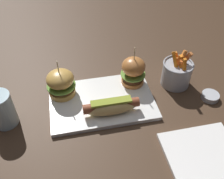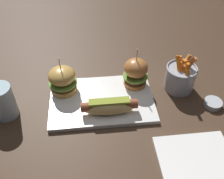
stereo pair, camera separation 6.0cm
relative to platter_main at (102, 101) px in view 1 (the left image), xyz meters
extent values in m
plane|color=#422D1E|center=(0.00, 0.00, -0.01)|extent=(3.00, 3.00, 0.00)
cube|color=white|center=(0.00, 0.00, 0.00)|extent=(0.34, 0.23, 0.01)
ellipsoid|color=tan|center=(0.02, -0.06, 0.03)|extent=(0.17, 0.06, 0.05)
cylinder|color=brown|center=(0.02, -0.06, 0.04)|extent=(0.18, 0.03, 0.03)
cube|color=olive|center=(0.02, -0.06, 0.05)|extent=(0.13, 0.03, 0.01)
cylinder|color=gold|center=(-0.13, 0.06, 0.02)|extent=(0.09, 0.09, 0.02)
cylinder|color=#52361C|center=(-0.13, 0.06, 0.03)|extent=(0.08, 0.08, 0.01)
cylinder|color=#6B9E3D|center=(-0.13, 0.06, 0.04)|extent=(0.10, 0.10, 0.00)
ellipsoid|color=gold|center=(-0.13, 0.06, 0.07)|extent=(0.09, 0.09, 0.05)
cylinder|color=tan|center=(-0.13, 0.06, 0.11)|extent=(0.00, 0.00, 0.06)
cylinder|color=#B46C34|center=(0.12, 0.06, 0.02)|extent=(0.08, 0.08, 0.02)
cylinder|color=#422414|center=(0.12, 0.06, 0.03)|extent=(0.07, 0.07, 0.02)
cylinder|color=#6B9E3D|center=(0.12, 0.06, 0.04)|extent=(0.09, 0.09, 0.00)
ellipsoid|color=#B46C34|center=(0.12, 0.06, 0.08)|extent=(0.08, 0.08, 0.06)
cylinder|color=tan|center=(0.12, 0.06, 0.12)|extent=(0.00, 0.00, 0.06)
cylinder|color=#A8AAB2|center=(0.28, 0.04, 0.04)|extent=(0.10, 0.10, 0.08)
torus|color=#A8AAB2|center=(0.28, 0.04, 0.08)|extent=(0.11, 0.11, 0.01)
cube|color=orange|center=(0.28, 0.05, 0.09)|extent=(0.05, 0.03, 0.08)
cube|color=orange|center=(0.26, 0.04, 0.08)|extent=(0.02, 0.06, 0.08)
cube|color=orange|center=(0.28, 0.03, 0.07)|extent=(0.02, 0.03, 0.06)
cube|color=orange|center=(0.30, 0.05, 0.08)|extent=(0.04, 0.03, 0.08)
cube|color=orange|center=(0.28, 0.04, 0.08)|extent=(0.02, 0.04, 0.07)
cube|color=orange|center=(0.28, 0.06, 0.08)|extent=(0.03, 0.04, 0.07)
cube|color=orange|center=(0.28, 0.04, 0.07)|extent=(0.02, 0.03, 0.06)
cube|color=#CB5F26|center=(0.28, 0.04, 0.07)|extent=(0.02, 0.03, 0.06)
cube|color=orange|center=(0.28, 0.05, 0.08)|extent=(0.02, 0.02, 0.07)
cube|color=#CB6313|center=(0.28, 0.01, 0.08)|extent=(0.02, 0.01, 0.08)
cylinder|color=#B7BABF|center=(0.36, -0.05, 0.00)|extent=(0.06, 0.06, 0.02)
cylinder|color=beige|center=(0.36, -0.05, 0.01)|extent=(0.05, 0.05, 0.00)
cube|color=white|center=(0.24, -0.27, 0.00)|extent=(0.21, 0.21, 0.01)
cylinder|color=silver|center=(-0.30, -0.02, 0.05)|extent=(0.07, 0.07, 0.11)
camera|label=1|loc=(-0.09, -0.59, 0.62)|focal=41.16mm
camera|label=2|loc=(-0.03, -0.60, 0.62)|focal=41.16mm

